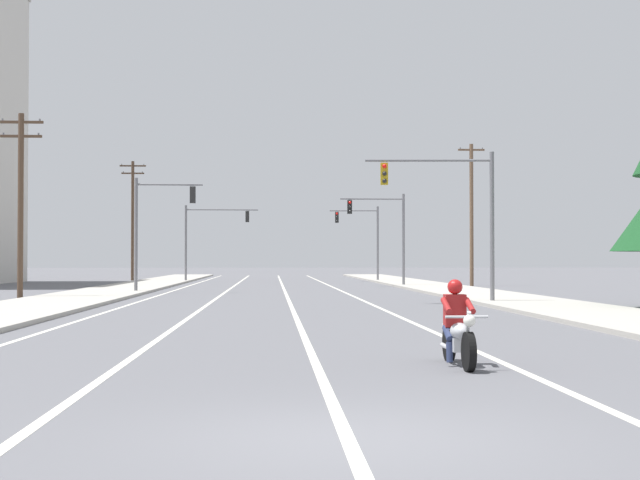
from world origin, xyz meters
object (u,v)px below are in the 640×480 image
at_px(traffic_signal_mid_left, 207,231).
at_px(utility_pole_right_far, 471,212).
at_px(traffic_signal_near_right, 455,203).
at_px(utility_pole_left_far, 133,216).
at_px(traffic_signal_mid_right, 385,226).
at_px(traffic_signal_far_right, 364,232).
at_px(motorcycle_with_rider, 458,331).
at_px(utility_pole_left_near, 21,199).
at_px(traffic_signal_near_left, 155,218).

bearing_deg(traffic_signal_mid_left, utility_pole_right_far, -33.25).
bearing_deg(traffic_signal_mid_left, traffic_signal_near_right, -71.40).
bearing_deg(traffic_signal_near_right, utility_pole_left_far, 114.21).
xyz_separation_m(traffic_signal_near_right, traffic_signal_mid_right, (0.12, 23.82, -0.06)).
bearing_deg(traffic_signal_near_right, traffic_signal_far_right, 89.75).
height_order(traffic_signal_mid_left, utility_pole_right_far, utility_pole_right_far).
xyz_separation_m(motorcycle_with_rider, utility_pole_left_near, (-14.64, 27.27, 4.00)).
xyz_separation_m(motorcycle_with_rider, traffic_signal_mid_left, (-8.33, 59.18, 3.57)).
distance_m(traffic_signal_near_left, utility_pole_right_far, 23.55).
relative_size(traffic_signal_far_right, utility_pole_right_far, 0.64).
height_order(traffic_signal_near_left, traffic_signal_mid_right, same).
bearing_deg(traffic_signal_near_left, traffic_signal_mid_right, 38.61).
xyz_separation_m(traffic_signal_near_right, utility_pole_right_far, (6.23, 25.19, 0.93)).
xyz_separation_m(traffic_signal_mid_left, utility_pole_left_far, (-6.89, 5.87, 1.40)).
height_order(motorcycle_with_rider, traffic_signal_near_right, traffic_signal_near_right).
bearing_deg(traffic_signal_near_right, motorcycle_with_rider, -101.30).
bearing_deg(traffic_signal_near_left, traffic_signal_far_right, 61.53).
bearing_deg(traffic_signal_mid_left, traffic_signal_far_right, 3.70).
relative_size(traffic_signal_near_left, utility_pole_left_near, 0.73).
bearing_deg(utility_pole_left_near, traffic_signal_far_right, 59.72).
distance_m(traffic_signal_near_right, utility_pole_right_far, 25.97).
bearing_deg(traffic_signal_mid_left, motorcycle_with_rider, -81.99).
bearing_deg(traffic_signal_near_left, traffic_signal_near_right, -42.84).
bearing_deg(traffic_signal_mid_left, traffic_signal_mid_right, -47.12).
relative_size(traffic_signal_mid_left, utility_pole_right_far, 0.64).
bearing_deg(traffic_signal_mid_right, traffic_signal_far_right, 89.83).
xyz_separation_m(traffic_signal_mid_left, traffic_signal_far_right, (12.81, 0.83, -0.12)).
xyz_separation_m(traffic_signal_near_left, utility_pole_left_near, (-5.21, -7.10, 0.57)).
distance_m(traffic_signal_mid_right, utility_pole_left_near, 26.35).
xyz_separation_m(utility_pole_left_near, utility_pole_left_far, (-0.58, 37.79, 0.97)).
distance_m(motorcycle_with_rider, traffic_signal_far_right, 60.28).
distance_m(traffic_signal_mid_right, traffic_signal_far_right, 14.58).
xyz_separation_m(traffic_signal_far_right, utility_pole_right_far, (6.06, -13.20, 1.01)).
relative_size(traffic_signal_far_right, utility_pole_left_far, 0.60).
bearing_deg(utility_pole_left_far, traffic_signal_near_left, -79.32).
height_order(traffic_signal_mid_left, traffic_signal_far_right, same).
distance_m(motorcycle_with_rider, traffic_signal_mid_right, 45.78).
distance_m(traffic_signal_far_right, utility_pole_right_far, 14.56).
relative_size(motorcycle_with_rider, utility_pole_right_far, 0.22).
distance_m(traffic_signal_mid_left, traffic_signal_far_right, 12.84).
bearing_deg(traffic_signal_far_right, utility_pole_left_near, -120.28).
relative_size(traffic_signal_near_right, utility_pole_left_near, 0.73).
xyz_separation_m(traffic_signal_near_left, traffic_signal_mid_left, (1.10, 24.82, 0.14)).
bearing_deg(traffic_signal_near_right, utility_pole_right_far, 76.12).
bearing_deg(traffic_signal_mid_left, traffic_signal_near_left, -92.53).
bearing_deg(motorcycle_with_rider, traffic_signal_mid_left, 98.01).
bearing_deg(traffic_signal_mid_right, traffic_signal_near_right, -90.29).
height_order(traffic_signal_mid_right, utility_pole_left_far, utility_pole_left_far).
bearing_deg(traffic_signal_near_right, utility_pole_left_near, 163.41).
bearing_deg(utility_pole_right_far, traffic_signal_mid_left, 146.75).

